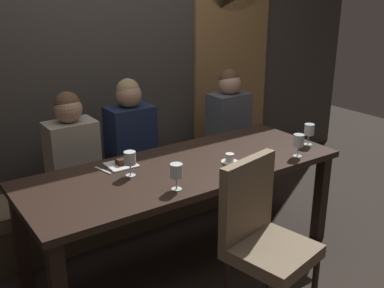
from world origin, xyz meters
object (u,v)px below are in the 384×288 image
object	(u,v)px
banquette_bench	(138,196)
chair_near_side	(261,232)
dining_table	(184,178)
wine_glass_center_front	(299,141)
diner_far_end	(229,112)
wine_glass_end_right	(309,131)
dessert_plate	(122,164)
wine_glass_end_left	(176,171)
fork_on_table	(103,170)
diner_bearded	(130,130)
espresso_cup	(230,159)
diner_redhead	(71,144)
wine_glass_near_right	(130,159)

from	to	relation	value
banquette_bench	chair_near_side	size ratio (longest dim) A/B	2.55
dining_table	wine_glass_center_front	world-z (taller)	wine_glass_center_front
diner_far_end	wine_glass_end_right	size ratio (longest dim) A/B	4.56
wine_glass_center_front	dessert_plate	xyz separation A→B (m)	(-1.11, 0.56, -0.10)
dining_table	wine_glass_end_left	xyz separation A→B (m)	(-0.25, -0.29, 0.20)
diner_far_end	chair_near_side	bearing A→B (deg)	-122.62
wine_glass_end_right	banquette_bench	bearing A→B (deg)	138.95
dining_table	fork_on_table	bearing A→B (deg)	154.46
banquette_bench	wine_glass_end_right	bearing A→B (deg)	-41.05
wine_glass_center_front	chair_near_side	bearing A→B (deg)	-150.49
banquette_bench	diner_bearded	bearing A→B (deg)	166.17
diner_far_end	wine_glass_end_left	world-z (taller)	diner_far_end
wine_glass_center_front	fork_on_table	xyz separation A→B (m)	(-1.26, 0.55, -0.11)
wine_glass_end_right	dessert_plate	size ratio (longest dim) A/B	0.86
wine_glass_end_right	fork_on_table	distance (m)	1.57
espresso_cup	fork_on_table	bearing A→B (deg)	155.11
chair_near_side	wine_glass_end_right	bearing A→B (deg)	28.77
diner_redhead	dining_table	bearing A→B (deg)	-52.80
diner_bearded	dining_table	bearing A→B (deg)	-87.22
diner_bearded	wine_glass_center_front	distance (m)	1.30
wine_glass_center_front	dessert_plate	world-z (taller)	wine_glass_center_front
wine_glass_end_right	diner_bearded	bearing A→B (deg)	139.62
banquette_bench	diner_redhead	world-z (taller)	diner_redhead
wine_glass_end_left	fork_on_table	bearing A→B (deg)	115.11
espresso_cup	wine_glass_near_right	bearing A→B (deg)	164.44
chair_near_side	wine_glass_end_left	size ratio (longest dim) A/B	5.98
banquette_bench	wine_glass_end_right	distance (m)	1.49
banquette_bench	dessert_plate	size ratio (longest dim) A/B	13.16
espresso_cup	fork_on_table	size ratio (longest dim) A/B	0.71
wine_glass_center_front	wine_glass_near_right	size ratio (longest dim) A/B	1.00
dining_table	fork_on_table	xyz separation A→B (m)	(-0.49, 0.23, 0.09)
dessert_plate	fork_on_table	world-z (taller)	dessert_plate
wine_glass_center_front	wine_glass_end_right	world-z (taller)	same
diner_bearded	diner_far_end	size ratio (longest dim) A/B	1.04
dining_table	wine_glass_end_left	bearing A→B (deg)	-130.77
wine_glass_end_right	wine_glass_end_left	world-z (taller)	same
chair_near_side	wine_glass_end_right	xyz separation A→B (m)	(0.97, 0.53, 0.29)
chair_near_side	wine_glass_end_left	distance (m)	0.61
dining_table	chair_near_side	world-z (taller)	chair_near_side
diner_redhead	wine_glass_near_right	size ratio (longest dim) A/B	4.51
diner_far_end	espresso_cup	distance (m)	1.06
banquette_bench	diner_far_end	world-z (taller)	diner_far_end
chair_near_side	wine_glass_center_front	xyz separation A→B (m)	(0.72, 0.41, 0.30)
dining_table	diner_bearded	size ratio (longest dim) A/B	2.84
diner_redhead	espresso_cup	world-z (taller)	diner_redhead
fork_on_table	wine_glass_end_left	bearing A→B (deg)	-77.11
espresso_cup	dessert_plate	bearing A→B (deg)	149.57
wine_glass_end_right	fork_on_table	bearing A→B (deg)	164.36
wine_glass_center_front	dessert_plate	bearing A→B (deg)	153.16
wine_glass_center_front	wine_glass_near_right	world-z (taller)	same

